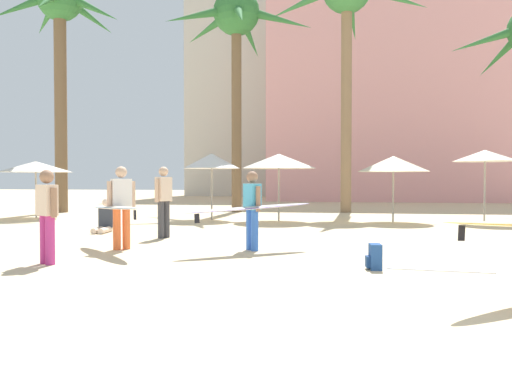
% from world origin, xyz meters
% --- Properties ---
extents(ground, '(120.00, 120.00, 0.00)m').
position_xyz_m(ground, '(0.00, 0.00, 0.00)').
color(ground, beige).
extents(hotel_pink, '(17.20, 8.83, 17.15)m').
position_xyz_m(hotel_pink, '(4.77, 31.80, 8.58)').
color(hotel_pink, pink).
rests_on(hotel_pink, ground).
extents(hotel_tower_gray, '(15.53, 8.40, 23.51)m').
position_xyz_m(hotel_tower_gray, '(-4.64, 41.21, 11.75)').
color(hotel_tower_gray, beige).
rests_on(hotel_tower_gray, ground).
extents(palm_tree_far_left, '(5.36, 5.53, 10.45)m').
position_xyz_m(palm_tree_far_left, '(-11.32, 15.17, 8.34)').
color(palm_tree_far_left, brown).
rests_on(palm_tree_far_left, ground).
extents(palm_tree_left, '(6.35, 6.44, 10.00)m').
position_xyz_m(palm_tree_left, '(-3.66, 16.64, 8.26)').
color(palm_tree_left, brown).
rests_on(palm_tree_left, ground).
extents(palm_tree_center, '(7.01, 6.87, 10.97)m').
position_xyz_m(palm_tree_center, '(1.22, 17.06, 9.06)').
color(palm_tree_center, '#896B4C').
rests_on(palm_tree_center, ground).
extents(cafe_umbrella_0, '(2.43, 2.43, 2.28)m').
position_xyz_m(cafe_umbrella_0, '(2.74, 12.18, 2.01)').
color(cafe_umbrella_0, gray).
rests_on(cafe_umbrella_0, ground).
extents(cafe_umbrella_1, '(2.71, 2.71, 2.16)m').
position_xyz_m(cafe_umbrella_1, '(-10.53, 11.99, 1.96)').
color(cafe_umbrella_1, gray).
rests_on(cafe_umbrella_1, ground).
extents(cafe_umbrella_2, '(2.06, 2.06, 2.42)m').
position_xyz_m(cafe_umbrella_2, '(-3.67, 12.16, 2.14)').
color(cafe_umbrella_2, gray).
rests_on(cafe_umbrella_2, ground).
extents(cafe_umbrella_3, '(2.62, 2.62, 2.38)m').
position_xyz_m(cafe_umbrella_3, '(-1.20, 12.00, 2.12)').
color(cafe_umbrella_3, gray).
rests_on(cafe_umbrella_3, ground).
extents(cafe_umbrella_6, '(2.08, 2.08, 2.47)m').
position_xyz_m(cafe_umbrella_6, '(5.75, 12.30, 2.27)').
color(cafe_umbrella_6, gray).
rests_on(cafe_umbrella_6, ground).
extents(beach_towel, '(1.76, 1.11, 0.01)m').
position_xyz_m(beach_towel, '(2.52, 3.21, 0.01)').
color(beach_towel, white).
rests_on(beach_towel, ground).
extents(backpack, '(0.26, 0.32, 0.42)m').
position_xyz_m(backpack, '(1.44, 2.75, 0.20)').
color(backpack, navy).
rests_on(backpack, ground).
extents(person_near_right, '(2.51, 1.93, 1.65)m').
position_xyz_m(person_near_right, '(-0.91, 4.50, 0.90)').
color(person_near_right, blue).
rests_on(person_near_right, ground).
extents(person_mid_center, '(2.11, 2.15, 1.75)m').
position_xyz_m(person_mid_center, '(-3.65, 4.19, 0.94)').
color(person_mid_center, orange).
rests_on(person_mid_center, ground).
extents(person_mid_left, '(0.36, 0.59, 1.80)m').
position_xyz_m(person_mid_left, '(-3.48, 6.46, 0.99)').
color(person_mid_left, '#3D3D42').
rests_on(person_mid_left, ground).
extents(person_near_left, '(0.56, 0.41, 1.65)m').
position_xyz_m(person_near_left, '(-4.16, 2.37, 0.90)').
color(person_near_left, '#B7337F').
rests_on(person_near_left, ground).
extents(person_far_left, '(0.47, 0.90, 0.95)m').
position_xyz_m(person_far_left, '(-5.60, 7.57, 0.34)').
color(person_far_left, beige).
rests_on(person_far_left, ground).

